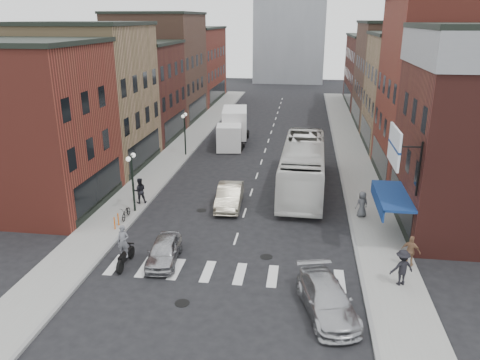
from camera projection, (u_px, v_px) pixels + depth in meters
name	position (u px, v px, depth m)	size (l,w,h in m)	color
ground	(233.00, 246.00, 27.17)	(160.00, 160.00, 0.00)	black
sidewalk_left	(185.00, 144.00, 48.84)	(3.00, 74.00, 0.15)	gray
sidewalk_right	(351.00, 150.00, 46.62)	(3.00, 74.00, 0.15)	gray
curb_left	(199.00, 146.00, 48.67)	(0.20, 74.00, 0.16)	gray
curb_right	(336.00, 151.00, 46.84)	(0.20, 74.00, 0.16)	gray
crosswalk_stripes	(225.00, 273.00, 24.36)	(12.00, 2.20, 0.01)	silver
bldg_left_near	(23.00, 126.00, 31.49)	(10.30, 9.20, 11.30)	maroon
bldg_left_mid_a	(86.00, 97.00, 40.21)	(10.30, 10.20, 12.30)	#8D734D
bldg_left_mid_b	(129.00, 91.00, 49.90)	(10.30, 10.20, 10.30)	#4D201B
bldg_left_far_a	(159.00, 67.00, 59.70)	(10.30, 12.20, 13.30)	brown
bldg_left_far_b	(186.00, 65.00, 73.12)	(10.30, 16.20, 11.30)	maroon
bldg_right_mid_a	(453.00, 92.00, 35.97)	(10.30, 10.20, 14.30)	maroon
bldg_right_mid_b	(421.00, 93.00, 45.82)	(10.30, 10.20, 11.30)	#8D734D
bldg_right_far_a	(401.00, 75.00, 55.94)	(10.30, 12.20, 12.30)	brown
bldg_right_far_b	(383.00, 71.00, 69.37)	(10.30, 16.20, 10.30)	#4D201B
awning_blue	(389.00, 197.00, 27.48)	(1.80, 5.00, 0.78)	navy
billboard_sign	(396.00, 148.00, 24.51)	(1.52, 3.00, 3.70)	black
streetlamp_near	(132.00, 172.00, 30.93)	(0.32, 1.22, 4.11)	black
streetlamp_far	(185.00, 126.00, 44.03)	(0.32, 1.22, 4.11)	black
bike_rack	(116.00, 221.00, 29.20)	(0.08, 0.68, 0.80)	#D8590C
box_truck	(233.00, 128.00, 48.64)	(3.13, 8.39, 3.54)	white
motorcycle_rider	(124.00, 247.00, 24.67)	(0.67, 2.33, 2.37)	black
transit_bus	(303.00, 166.00, 35.76)	(3.08, 13.17, 3.67)	white
sedan_left_near	(164.00, 251.00, 25.25)	(1.56, 3.89, 1.33)	#A4A4A8
sedan_left_far	(229.00, 196.00, 32.69)	(1.64, 4.72, 1.55)	#BFB69B
curb_car	(327.00, 299.00, 20.83)	(1.99, 4.89, 1.42)	#ABACB0
parked_bicycle	(126.00, 212.00, 30.50)	(0.55, 1.57, 0.83)	black
ped_left_solo	(140.00, 191.00, 32.88)	(0.90, 0.52, 1.84)	black
ped_right_a	(402.00, 267.00, 22.74)	(1.20, 0.59, 1.86)	black
ped_right_b	(411.00, 251.00, 24.50)	(1.00, 0.50, 1.70)	#8C6547
ped_right_c	(362.00, 204.00, 30.63)	(0.85, 0.55, 1.73)	#4F5155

